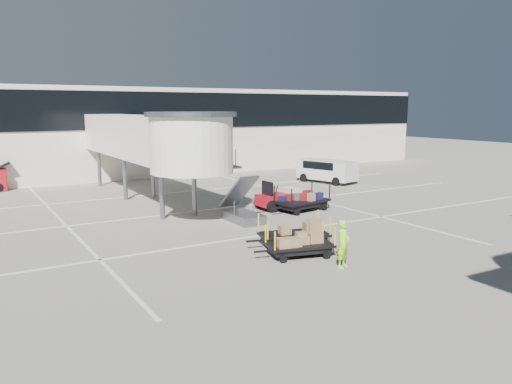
% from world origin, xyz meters
% --- Properties ---
extents(ground, '(140.00, 140.00, 0.00)m').
position_xyz_m(ground, '(0.00, 0.00, 0.00)').
color(ground, gray).
rests_on(ground, ground).
extents(lane_markings, '(40.00, 30.00, 0.02)m').
position_xyz_m(lane_markings, '(-0.67, 9.33, 0.01)').
color(lane_markings, silver).
rests_on(lane_markings, ground).
extents(terminal, '(64.00, 12.11, 15.20)m').
position_xyz_m(terminal, '(-0.35, 29.94, 4.11)').
color(terminal, white).
rests_on(terminal, ground).
extents(jet_bridge, '(5.70, 20.40, 6.03)m').
position_xyz_m(jet_bridge, '(-3.97, 12.26, 4.28)').
color(jet_bridge, white).
rests_on(jet_bridge, ground).
extents(baggage_tug, '(2.75, 1.74, 1.79)m').
position_xyz_m(baggage_tug, '(2.27, 7.00, 0.65)').
color(baggage_tug, maroon).
rests_on(baggage_tug, ground).
extents(suitcase_cart, '(4.23, 2.16, 1.62)m').
position_xyz_m(suitcase_cart, '(3.09, 5.73, 0.57)').
color(suitcase_cart, black).
rests_on(suitcase_cart, ground).
extents(box_cart_near, '(3.47, 2.03, 1.33)m').
position_xyz_m(box_cart_near, '(-2.55, -1.95, 0.52)').
color(box_cart_near, black).
rests_on(box_cart_near, ground).
extents(box_cart_far, '(3.86, 2.25, 1.48)m').
position_xyz_m(box_cart_far, '(-1.95, -0.40, 0.55)').
color(box_cart_far, black).
rests_on(box_cart_far, ground).
extents(ground_worker, '(0.83, 0.71, 1.93)m').
position_xyz_m(ground_worker, '(-1.98, -3.90, 0.96)').
color(ground_worker, '#99FF1A').
rests_on(ground_worker, ground).
extents(minivan, '(3.24, 5.33, 1.89)m').
position_xyz_m(minivan, '(11.84, 14.30, 1.13)').
color(minivan, silver).
rests_on(minivan, ground).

